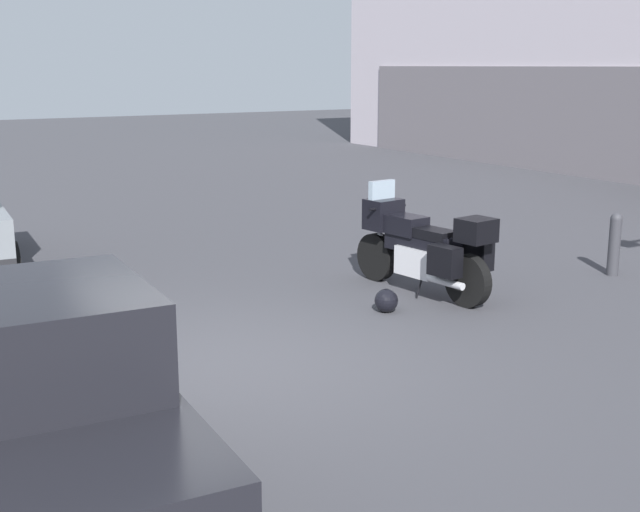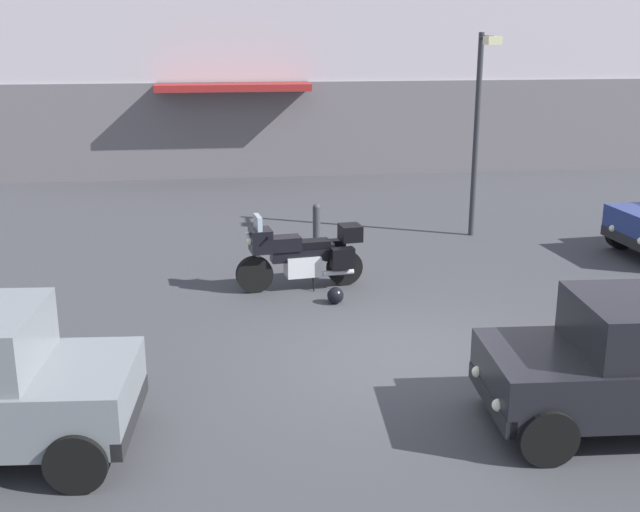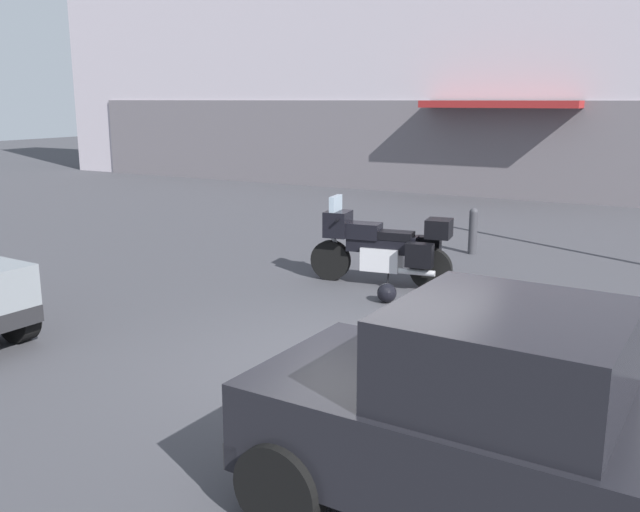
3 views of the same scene
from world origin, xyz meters
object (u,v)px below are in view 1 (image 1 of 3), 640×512
car_compact_side (29,417)px  helmet (386,301)px  motorcycle (423,246)px  bollard_curbside (615,242)px

car_compact_side → helmet: bearing=-55.6°
motorcycle → bollard_curbside: size_ratio=2.60×
helmet → bollard_curbside: size_ratio=0.32×
motorcycle → bollard_curbside: (0.59, 2.85, -0.16)m
helmet → bollard_curbside: (0.14, 3.71, 0.32)m
car_compact_side → bollard_curbside: bearing=-69.2°
motorcycle → helmet: motorcycle is taller
helmet → car_compact_side: size_ratio=0.08×
motorcycle → car_compact_side: 6.34m
motorcycle → car_compact_side: car_compact_side is taller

